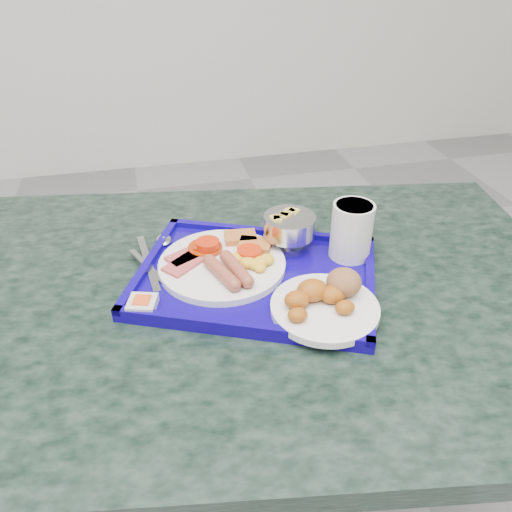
{
  "coord_description": "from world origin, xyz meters",
  "views": [
    {
      "loc": [
        0.06,
        -0.01,
        1.26
      ],
      "look_at": [
        0.23,
        0.69,
        0.79
      ],
      "focal_mm": 35.0,
      "sensor_mm": 36.0,
      "label": 1
    }
  ],
  "objects_px": {
    "main_plate": "(226,261)",
    "tray": "(256,277)",
    "table": "(250,363)",
    "bread_plate": "(326,300)",
    "juice_cup": "(352,229)",
    "fruit_bowl": "(289,226)"
  },
  "relations": [
    {
      "from": "main_plate",
      "to": "tray",
      "type": "bearing_deg",
      "value": -38.2
    },
    {
      "from": "table",
      "to": "bread_plate",
      "type": "distance_m",
      "value": 0.26
    },
    {
      "from": "main_plate",
      "to": "juice_cup",
      "type": "distance_m",
      "value": 0.24
    },
    {
      "from": "table",
      "to": "juice_cup",
      "type": "distance_m",
      "value": 0.33
    },
    {
      "from": "table",
      "to": "fruit_bowl",
      "type": "xyz_separation_m",
      "value": [
        0.1,
        0.09,
        0.25
      ]
    },
    {
      "from": "juice_cup",
      "to": "fruit_bowl",
      "type": "bearing_deg",
      "value": 151.09
    },
    {
      "from": "table",
      "to": "juice_cup",
      "type": "bearing_deg",
      "value": 10.27
    },
    {
      "from": "tray",
      "to": "fruit_bowl",
      "type": "height_order",
      "value": "fruit_bowl"
    },
    {
      "from": "tray",
      "to": "main_plate",
      "type": "distance_m",
      "value": 0.06
    },
    {
      "from": "main_plate",
      "to": "juice_cup",
      "type": "xyz_separation_m",
      "value": [
        0.23,
        -0.01,
        0.04
      ]
    },
    {
      "from": "tray",
      "to": "main_plate",
      "type": "bearing_deg",
      "value": 141.8
    },
    {
      "from": "main_plate",
      "to": "bread_plate",
      "type": "distance_m",
      "value": 0.2
    },
    {
      "from": "bread_plate",
      "to": "main_plate",
      "type": "bearing_deg",
      "value": 131.21
    },
    {
      "from": "bread_plate",
      "to": "fruit_bowl",
      "type": "xyz_separation_m",
      "value": [
        -0.0,
        0.19,
        0.03
      ]
    },
    {
      "from": "tray",
      "to": "fruit_bowl",
      "type": "bearing_deg",
      "value": 43.47
    },
    {
      "from": "juice_cup",
      "to": "table",
      "type": "bearing_deg",
      "value": -169.73
    },
    {
      "from": "main_plate",
      "to": "juice_cup",
      "type": "relative_size",
      "value": 2.17
    },
    {
      "from": "tray",
      "to": "bread_plate",
      "type": "height_order",
      "value": "bread_plate"
    },
    {
      "from": "fruit_bowl",
      "to": "juice_cup",
      "type": "height_order",
      "value": "juice_cup"
    },
    {
      "from": "bread_plate",
      "to": "juice_cup",
      "type": "distance_m",
      "value": 0.17
    },
    {
      "from": "fruit_bowl",
      "to": "table",
      "type": "bearing_deg",
      "value": -136.81
    },
    {
      "from": "juice_cup",
      "to": "bread_plate",
      "type": "bearing_deg",
      "value": -124.93
    }
  ]
}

